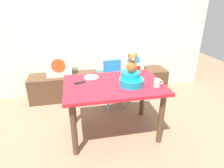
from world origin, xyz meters
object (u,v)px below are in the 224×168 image
at_px(pillow_floral_right, 132,60).
at_px(coffee_mug, 157,83).
at_px(book_stack, 102,71).
at_px(cell_phone, 80,83).
at_px(ketchup_bottle, 138,70).
at_px(teddy_bear, 132,64).
at_px(dining_table, 114,91).
at_px(infant_seat_teal, 131,79).
at_px(pillow_floral_left, 58,64).
at_px(dinner_plate_near, 91,77).
at_px(highchair, 114,77).

xyz_separation_m(pillow_floral_right, coffee_mug, (-0.11, -1.35, 0.11)).
relative_size(book_stack, cell_phone, 1.39).
bearing_deg(cell_phone, book_stack, -45.74).
xyz_separation_m(pillow_floral_right, ketchup_bottle, (-0.23, -0.94, 0.15)).
bearing_deg(teddy_bear, ketchup_bottle, 58.18).
xyz_separation_m(dining_table, infant_seat_teal, (0.21, -0.08, 0.18)).
xyz_separation_m(pillow_floral_left, pillow_floral_right, (1.36, 0.00, 0.00)).
relative_size(dining_table, dinner_plate_near, 6.27).
relative_size(pillow_floral_left, cell_phone, 3.06).
bearing_deg(teddy_bear, cell_phone, 163.27).
height_order(teddy_bear, coffee_mug, teddy_bear).
xyz_separation_m(highchair, ketchup_bottle, (0.22, -0.53, 0.31)).
bearing_deg(pillow_floral_right, book_stack, 177.96).
distance_m(coffee_mug, cell_phone, 0.98).
relative_size(teddy_bear, ketchup_bottle, 1.35).
xyz_separation_m(coffee_mug, cell_phone, (-0.93, 0.31, -0.04)).
bearing_deg(pillow_floral_left, infant_seat_teal, -52.48).
relative_size(dining_table, cell_phone, 8.71).
bearing_deg(ketchup_bottle, book_stack, 110.52).
height_order(highchair, cell_phone, highchair).
distance_m(infant_seat_teal, ketchup_bottle, 0.35).
height_order(infant_seat_teal, cell_phone, infant_seat_teal).
distance_m(pillow_floral_left, highchair, 1.02).
height_order(ketchup_bottle, coffee_mug, ketchup_bottle).
distance_m(pillow_floral_right, cell_phone, 1.48).
xyz_separation_m(book_stack, teddy_bear, (0.18, -1.26, 0.52)).
bearing_deg(ketchup_bottle, pillow_floral_left, 140.28).
bearing_deg(dinner_plate_near, coffee_mug, -31.28).
distance_m(highchair, cell_phone, 0.90).
height_order(highchair, ketchup_bottle, ketchup_bottle).
height_order(book_stack, highchair, highchair).
bearing_deg(book_stack, teddy_bear, -82.01).
bearing_deg(cell_phone, coffee_mug, -131.10).
bearing_deg(highchair, teddy_bear, -87.77).
xyz_separation_m(pillow_floral_right, teddy_bear, (-0.41, -1.24, 0.34)).
distance_m(dining_table, cell_phone, 0.45).
height_order(book_stack, ketchup_bottle, ketchup_bottle).
height_order(pillow_floral_left, teddy_bear, teddy_bear).
xyz_separation_m(dining_table, dinner_plate_near, (-0.26, 0.26, 0.12)).
bearing_deg(book_stack, infant_seat_teal, -82.01).
xyz_separation_m(highchair, dinner_plate_near, (-0.43, -0.48, 0.22)).
relative_size(pillow_floral_right, dinner_plate_near, 2.20).
distance_m(highchair, dinner_plate_near, 0.68).
bearing_deg(pillow_floral_left, cell_phone, -73.00).
height_order(pillow_floral_right, coffee_mug, pillow_floral_right).
height_order(ketchup_bottle, cell_phone, ketchup_bottle).
distance_m(infant_seat_teal, dinner_plate_near, 0.58).
relative_size(highchair, cell_phone, 5.49).
xyz_separation_m(book_stack, ketchup_bottle, (0.36, -0.96, 0.33)).
relative_size(pillow_floral_left, ketchup_bottle, 2.38).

